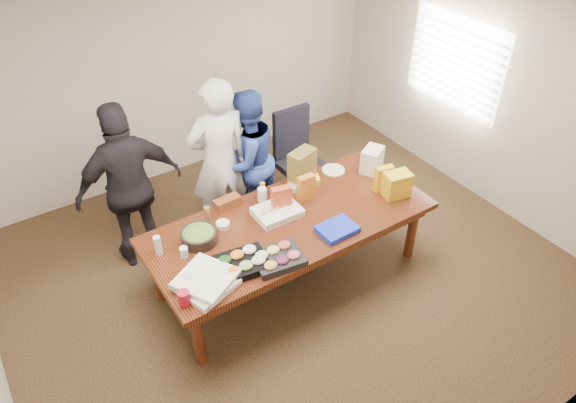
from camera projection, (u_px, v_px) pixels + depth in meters
floor at (290, 276)px, 5.66m from camera, size 5.50×5.00×0.02m
ceiling at (291, 18)px, 4.00m from camera, size 5.50×5.00×0.02m
wall_back at (176, 72)px, 6.48m from camera, size 5.50×0.04×2.70m
wall_front at (525, 367)px, 3.18m from camera, size 5.50×0.04×2.70m
wall_right at (494, 93)px, 6.03m from camera, size 0.04×5.00×2.70m
window_panel at (455, 63)px, 6.32m from camera, size 0.03×1.40×1.10m
window_blinds at (452, 63)px, 6.30m from camera, size 0.04×1.36×1.00m
conference_table at (290, 249)px, 5.43m from camera, size 2.80×1.20×0.75m
office_chair at (301, 163)px, 6.33m from camera, size 0.58×0.58×1.12m
person_center at (220, 161)px, 5.68m from camera, size 0.74×0.54×1.88m
person_right at (247, 160)px, 5.91m from camera, size 0.91×0.78×1.64m
person_left at (130, 187)px, 5.34m from camera, size 1.08×0.46×1.84m
veggie_tray at (242, 264)px, 4.67m from camera, size 0.50×0.42×0.07m
fruit_tray at (278, 259)px, 4.73m from camera, size 0.48×0.40×0.07m
sheet_cake at (277, 212)px, 5.24m from camera, size 0.45×0.34×0.08m
salad_bowl at (199, 237)px, 4.93m from camera, size 0.34×0.34×0.11m
chip_bag_blue at (337, 229)px, 5.05m from camera, size 0.36×0.27×0.05m
chip_bag_red at (281, 200)px, 5.22m from camera, size 0.21×0.12×0.29m
chip_bag_yellow at (384, 179)px, 5.50m from camera, size 0.20×0.11×0.28m
chip_bag_orange at (306, 188)px, 5.38m from camera, size 0.18×0.08×0.28m
mayo_jar at (262, 195)px, 5.41m from camera, size 0.10×0.10×0.14m
mustard_bottle at (263, 189)px, 5.47m from camera, size 0.07×0.07×0.15m
dressing_bottle at (208, 215)px, 5.11m from camera, size 0.08×0.08×0.19m
ranch_bottle at (158, 245)px, 4.77m from camera, size 0.08×0.08×0.19m
banana_bunch at (308, 180)px, 5.66m from camera, size 0.28×0.22×0.08m
bread_loaf at (227, 203)px, 5.33m from camera, size 0.27×0.13×0.11m
kraft_bag at (302, 167)px, 5.59m from camera, size 0.33×0.24×0.38m
red_cup at (184, 298)px, 4.32m from camera, size 0.10×0.10×0.13m
clear_cup_a at (188, 280)px, 4.49m from camera, size 0.09×0.09×0.11m
clear_cup_b at (184, 252)px, 4.77m from camera, size 0.09×0.09×0.10m
pizza_box_lower at (205, 284)px, 4.50m from camera, size 0.55×0.55×0.05m
pizza_box_upper at (206, 279)px, 4.48m from camera, size 0.59×0.59×0.05m
plate_a at (333, 170)px, 5.86m from camera, size 0.26×0.26×0.01m
plate_b at (302, 177)px, 5.75m from camera, size 0.33×0.33×0.02m
dip_bowl_a at (295, 187)px, 5.58m from camera, size 0.17×0.17×0.06m
dip_bowl_b at (223, 225)px, 5.10m from camera, size 0.16×0.16×0.05m
grocery_bag_white at (372, 160)px, 5.79m from camera, size 0.31×0.28×0.27m
grocery_bag_yellow at (397, 185)px, 5.44m from camera, size 0.29×0.23×0.26m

